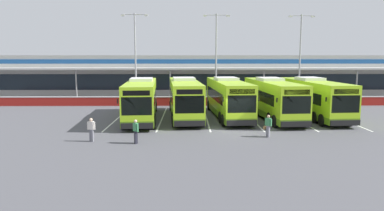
{
  "coord_description": "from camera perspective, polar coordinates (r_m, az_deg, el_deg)",
  "views": [
    {
      "loc": [
        -3.83,
        -26.84,
        5.73
      ],
      "look_at": [
        -3.5,
        3.0,
        1.6
      ],
      "focal_mm": 32.68,
      "sensor_mm": 36.0,
      "label": 1
    }
  ],
  "objects": [
    {
      "name": "lamp_post_east",
      "position": [
        46.41,
        17.24,
        8.22
      ],
      "size": [
        3.24,
        0.28,
        11.0
      ],
      "color": "#9E9EA3",
      "rests_on": "ground"
    },
    {
      "name": "coach_bus_right_centre",
      "position": [
        34.02,
        12.97,
        1.02
      ],
      "size": [
        3.64,
        12.3,
        3.78
      ],
      "color": "#9ED11E",
      "rests_on": "ground"
    },
    {
      "name": "pedestrian_in_dark_coat",
      "position": [
        23.66,
        -9.17,
        -4.07
      ],
      "size": [
        0.43,
        0.46,
        1.62
      ],
      "color": "black",
      "rests_on": "ground"
    },
    {
      "name": "lamp_post_west",
      "position": [
        43.69,
        -9.23,
        8.51
      ],
      "size": [
        3.24,
        0.28,
        11.0
      ],
      "color": "#9E9EA3",
      "rests_on": "ground"
    },
    {
      "name": "pedestrian_near_bin",
      "position": [
        24.88,
        -16.11,
        -3.69
      ],
      "size": [
        0.54,
        0.34,
        1.62
      ],
      "color": "slate",
      "rests_on": "ground"
    },
    {
      "name": "terminal_building",
      "position": [
        53.95,
        3.46,
        4.98
      ],
      "size": [
        70.0,
        13.0,
        6.0
      ],
      "color": "#B7B7B2",
      "rests_on": "ground"
    },
    {
      "name": "coach_bus_leftmost",
      "position": [
        32.75,
        -8.27,
        0.88
      ],
      "size": [
        3.64,
        12.3,
        3.78
      ],
      "color": "#9ED11E",
      "rests_on": "ground"
    },
    {
      "name": "lamp_post_centre",
      "position": [
        43.83,
        3.97,
        8.59
      ],
      "size": [
        3.24,
        0.28,
        11.0
      ],
      "color": "#9E9EA3",
      "rests_on": "ground"
    },
    {
      "name": "bay_stripe_mid_east",
      "position": [
        34.84,
        16.29,
        -1.9
      ],
      "size": [
        0.14,
        13.0,
        0.01
      ],
      "primitive_type": "cube",
      "color": "silver",
      "rests_on": "ground"
    },
    {
      "name": "red_barrier_wall",
      "position": [
        41.84,
        4.63,
        0.75
      ],
      "size": [
        60.0,
        0.4,
        1.1
      ],
      "color": "maroon",
      "rests_on": "ground"
    },
    {
      "name": "bay_stripe_mid_west",
      "position": [
        33.38,
        2.35,
        -2.0
      ],
      "size": [
        0.14,
        13.0,
        0.01
      ],
      "primitive_type": "cube",
      "color": "silver",
      "rests_on": "ground"
    },
    {
      "name": "bay_stripe_far_west",
      "position": [
        34.0,
        -11.94,
        -1.99
      ],
      "size": [
        0.14,
        13.0,
        0.01
      ],
      "primitive_type": "cube",
      "color": "silver",
      "rests_on": "ground"
    },
    {
      "name": "bay_stripe_west",
      "position": [
        33.43,
        -4.86,
        -2.01
      ],
      "size": [
        0.14,
        13.0,
        0.01
      ],
      "primitive_type": "cube",
      "color": "silver",
      "rests_on": "ground"
    },
    {
      "name": "bay_stripe_east",
      "position": [
        36.29,
        22.66,
        -1.81
      ],
      "size": [
        0.14,
        13.0,
        0.01
      ],
      "primitive_type": "cube",
      "color": "silver",
      "rests_on": "ground"
    },
    {
      "name": "coach_bus_rightmost",
      "position": [
        35.6,
        19.16,
        1.08
      ],
      "size": [
        3.64,
        12.3,
        3.78
      ],
      "color": "#9ED11E",
      "rests_on": "ground"
    },
    {
      "name": "coach_bus_centre",
      "position": [
        33.81,
        5.86,
        1.14
      ],
      "size": [
        3.64,
        12.3,
        3.78
      ],
      "color": "#9ED11E",
      "rests_on": "ground"
    },
    {
      "name": "ground_plane",
      "position": [
        27.71,
        7.35,
        -4.12
      ],
      "size": [
        200.0,
        200.0,
        0.0
      ],
      "primitive_type": "plane",
      "color": "#4C4C51"
    },
    {
      "name": "bay_stripe_centre",
      "position": [
        33.86,
        9.47,
        -1.97
      ],
      "size": [
        0.14,
        13.0,
        0.01
      ],
      "primitive_type": "cube",
      "color": "silver",
      "rests_on": "ground"
    },
    {
      "name": "coach_bus_left_centre",
      "position": [
        33.37,
        -1.2,
        1.09
      ],
      "size": [
        3.64,
        12.3,
        3.78
      ],
      "color": "#9ED11E",
      "rests_on": "ground"
    },
    {
      "name": "pedestrian_with_handbag",
      "position": [
        25.82,
        12.3,
        -3.18
      ],
      "size": [
        0.55,
        0.59,
        1.62
      ],
      "color": "slate",
      "rests_on": "ground"
    }
  ]
}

